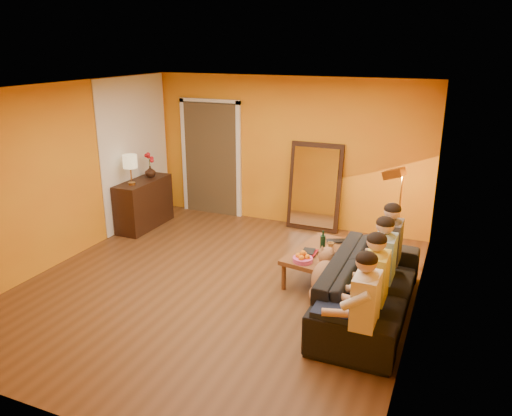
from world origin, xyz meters
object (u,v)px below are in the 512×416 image
at_px(coffee_table, 319,264).
at_px(dog, 326,276).
at_px(floor_lamp, 399,219).
at_px(person_far_left, 365,309).
at_px(wine_bottle, 323,242).
at_px(mirror_frame, 315,187).
at_px(sofa, 369,287).
at_px(table_lamp, 131,170).
at_px(vase, 150,172).
at_px(tumbler, 331,246).
at_px(sideboard, 144,204).
at_px(person_far_right, 391,249).
at_px(laptop, 339,242).
at_px(person_mid_left, 375,285).
at_px(person_mid_right, 383,266).

distance_m(coffee_table, dog, 0.67).
height_order(floor_lamp, dog, floor_lamp).
xyz_separation_m(person_far_left, wine_bottle, (-0.89, 1.63, -0.03)).
height_order(mirror_frame, sofa, mirror_frame).
distance_m(mirror_frame, table_lamp, 3.13).
bearing_deg(vase, person_far_left, -31.97).
distance_m(tumbler, vase, 3.70).
bearing_deg(floor_lamp, sideboard, -162.41).
xyz_separation_m(tumbler, vase, (-3.55, 0.92, 0.49)).
relative_size(sofa, person_far_left, 1.94).
relative_size(coffee_table, person_far_right, 1.00).
xyz_separation_m(wine_bottle, tumbler, (0.07, 0.17, -0.11)).
distance_m(sideboard, floor_lamp, 4.35).
relative_size(sideboard, floor_lamp, 0.82).
bearing_deg(dog, wine_bottle, 103.99).
height_order(mirror_frame, table_lamp, mirror_frame).
height_order(sofa, coffee_table, sofa).
bearing_deg(mirror_frame, laptop, -61.71).
xyz_separation_m(coffee_table, person_mid_left, (0.94, -1.13, 0.40)).
distance_m(coffee_table, wine_bottle, 0.37).
bearing_deg(wine_bottle, laptop, 72.00).
height_order(floor_lamp, tumbler, floor_lamp).
bearing_deg(sofa, person_mid_left, -163.89).
bearing_deg(person_mid_left, vase, 153.51).
relative_size(mirror_frame, coffee_table, 1.25).
distance_m(table_lamp, laptop, 3.67).
height_order(sideboard, person_far_right, person_far_right).
relative_size(mirror_frame, wine_bottle, 4.90).
xyz_separation_m(sideboard, coffee_table, (3.43, -0.79, -0.21)).
height_order(person_mid_left, wine_bottle, person_mid_left).
bearing_deg(vase, person_mid_right, -20.43).
bearing_deg(person_far_left, tumbler, 114.44).
bearing_deg(floor_lamp, mirror_frame, 163.48).
bearing_deg(laptop, table_lamp, 153.59).
relative_size(mirror_frame, person_far_right, 1.25).
xyz_separation_m(person_mid_left, wine_bottle, (-0.89, 1.08, -0.03)).
bearing_deg(person_mid_right, person_mid_left, -90.00).
distance_m(mirror_frame, person_far_left, 3.90).
relative_size(mirror_frame, table_lamp, 2.98).
bearing_deg(sideboard, wine_bottle, -13.63).
height_order(sofa, dog, dog).
height_order(table_lamp, vase, table_lamp).
bearing_deg(tumbler, person_mid_left, -56.82).
bearing_deg(sideboard, coffee_table, -13.03).
bearing_deg(sofa, tumbler, 40.64).
xyz_separation_m(person_far_right, tumbler, (-0.82, 0.15, -0.15)).
relative_size(person_mid_right, wine_bottle, 3.94).
relative_size(sofa, laptop, 6.87).
bearing_deg(floor_lamp, dog, -97.40).
distance_m(sofa, tumbler, 1.07).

